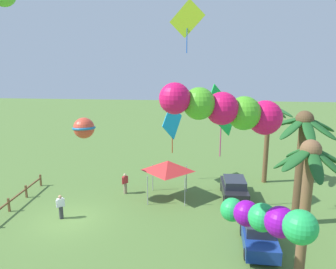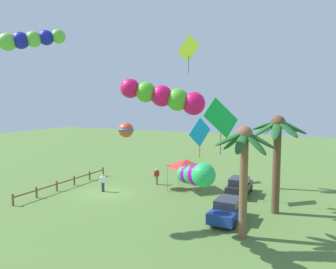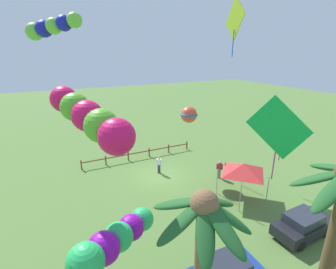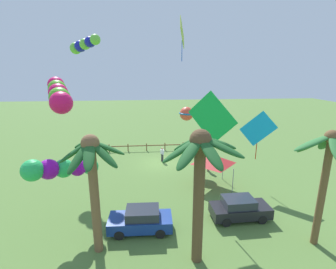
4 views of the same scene
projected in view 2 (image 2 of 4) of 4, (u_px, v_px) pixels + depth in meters
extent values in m
plane|color=#567A38|center=(107.00, 193.00, 28.40)|extent=(120.00, 120.00, 0.00)
cylinder|color=brown|center=(243.00, 186.00, 18.65)|extent=(0.48, 0.48, 6.21)
ellipsoid|color=#1E5623|center=(241.00, 143.00, 17.68)|extent=(1.75, 0.59, 1.30)
ellipsoid|color=#1E5623|center=(255.00, 143.00, 17.76)|extent=(1.33, 1.74, 1.37)
ellipsoid|color=#1E5623|center=(260.00, 140.00, 18.11)|extent=(0.75, 1.88, 1.14)
ellipsoid|color=#1E5623|center=(253.00, 141.00, 18.85)|extent=(1.74, 1.29, 1.38)
ellipsoid|color=#1E5623|center=(243.00, 138.00, 19.23)|extent=(1.90, 1.11, 1.16)
ellipsoid|color=#1E5623|center=(234.00, 141.00, 18.97)|extent=(1.18, 1.74, 1.41)
ellipsoid|color=#1E5623|center=(230.00, 139.00, 18.18)|extent=(1.59, 1.82, 0.99)
sphere|color=brown|center=(245.00, 134.00, 18.35)|extent=(0.91, 0.91, 0.91)
cylinder|color=brown|center=(278.00, 155.00, 29.49)|extent=(0.39, 0.39, 6.39)
ellipsoid|color=#2D7033|center=(277.00, 125.00, 28.42)|extent=(2.01, 0.77, 1.08)
ellipsoid|color=#2D7033|center=(289.00, 125.00, 28.51)|extent=(1.32, 2.03, 1.10)
ellipsoid|color=#2D7033|center=(289.00, 126.00, 29.21)|extent=(1.26, 1.88, 1.40)
ellipsoid|color=#2D7033|center=(280.00, 124.00, 30.04)|extent=(1.94, 0.70, 1.23)
ellipsoid|color=#2D7033|center=(271.00, 126.00, 29.84)|extent=(1.23, 1.85, 1.46)
ellipsoid|color=#2D7033|center=(272.00, 127.00, 29.07)|extent=(1.51, 1.73, 1.50)
sphere|color=brown|center=(280.00, 120.00, 29.18)|extent=(0.74, 0.74, 0.74)
cylinder|color=brown|center=(276.00, 168.00, 22.86)|extent=(0.55, 0.55, 6.58)
ellipsoid|color=#1E5623|center=(276.00, 130.00, 21.77)|extent=(1.94, 0.61, 1.41)
ellipsoid|color=#1E5623|center=(288.00, 129.00, 21.71)|extent=(1.80, 1.90, 1.25)
ellipsoid|color=#1E5623|center=(292.00, 127.00, 22.38)|extent=(1.07, 2.14, 1.15)
ellipsoid|color=#1E5623|center=(286.00, 125.00, 23.16)|extent=(2.14, 1.53, 0.99)
ellipsoid|color=#1E5623|center=(276.00, 125.00, 23.55)|extent=(2.19, 1.14, 1.02)
ellipsoid|color=#1E5623|center=(265.00, 125.00, 23.28)|extent=(1.31, 2.19, 1.00)
ellipsoid|color=#1E5623|center=(265.00, 129.00, 22.45)|extent=(1.59, 1.98, 1.34)
sphere|color=brown|center=(278.00, 123.00, 22.54)|extent=(1.05, 1.05, 1.05)
cube|color=brown|center=(103.00, 171.00, 35.09)|extent=(0.12, 0.12, 0.95)
cube|color=brown|center=(90.00, 176.00, 33.02)|extent=(0.12, 0.12, 0.95)
cube|color=brown|center=(74.00, 181.00, 30.95)|extent=(0.12, 0.12, 0.95)
cube|color=brown|center=(57.00, 186.00, 28.88)|extent=(0.12, 0.12, 0.95)
cube|color=brown|center=(36.00, 192.00, 26.81)|extent=(0.12, 0.12, 0.95)
cube|color=brown|center=(13.00, 200.00, 24.74)|extent=(0.12, 0.12, 0.95)
cube|color=brown|center=(66.00, 181.00, 29.90)|extent=(11.60, 0.09, 0.11)
cube|color=navy|center=(228.00, 212.00, 21.60)|extent=(3.96, 1.84, 0.70)
cube|color=#282D38|center=(228.00, 202.00, 21.67)|extent=(2.08, 1.57, 0.56)
cylinder|color=black|center=(234.00, 224.00, 20.20)|extent=(0.61, 0.20, 0.60)
cylinder|color=black|center=(210.00, 220.00, 20.92)|extent=(0.61, 0.20, 0.60)
cylinder|color=black|center=(243.00, 213.00, 22.34)|extent=(0.61, 0.20, 0.60)
cylinder|color=black|center=(222.00, 209.00, 23.06)|extent=(0.61, 0.20, 0.60)
cube|color=black|center=(239.00, 188.00, 27.89)|extent=(3.94, 1.79, 0.70)
cube|color=#282D38|center=(239.00, 181.00, 27.69)|extent=(2.06, 1.54, 0.56)
cylinder|color=black|center=(233.00, 187.00, 29.34)|extent=(0.60, 0.19, 0.60)
cylinder|color=black|center=(251.00, 189.00, 28.71)|extent=(0.60, 0.19, 0.60)
cylinder|color=black|center=(227.00, 193.00, 27.14)|extent=(0.60, 0.19, 0.60)
cylinder|color=black|center=(246.00, 196.00, 26.51)|extent=(0.60, 0.19, 0.60)
cylinder|color=gray|center=(157.00, 180.00, 31.30)|extent=(0.26, 0.26, 0.84)
cube|color=#B72D33|center=(157.00, 173.00, 31.23)|extent=(0.44, 0.43, 0.54)
sphere|color=beige|center=(157.00, 170.00, 31.20)|extent=(0.21, 0.21, 0.21)
cylinder|color=#B72D33|center=(154.00, 174.00, 31.15)|extent=(0.09, 0.09, 0.52)
cylinder|color=#B72D33|center=(159.00, 174.00, 31.33)|extent=(0.09, 0.09, 0.52)
cylinder|color=#38383D|center=(103.00, 187.00, 28.75)|extent=(0.26, 0.26, 0.84)
cube|color=silver|center=(103.00, 180.00, 28.68)|extent=(0.41, 0.44, 0.54)
sphere|color=#A37556|center=(103.00, 176.00, 28.64)|extent=(0.21, 0.21, 0.21)
cylinder|color=silver|center=(105.00, 180.00, 28.73)|extent=(0.09, 0.09, 0.52)
cylinder|color=silver|center=(100.00, 180.00, 28.64)|extent=(0.09, 0.09, 0.52)
cylinder|color=#9E9EA3|center=(179.00, 174.00, 31.14)|extent=(0.06, 0.06, 2.10)
cylinder|color=#9E9EA3|center=(167.00, 180.00, 28.79)|extent=(0.06, 0.06, 2.10)
cylinder|color=#9E9EA3|center=(204.00, 177.00, 30.03)|extent=(0.06, 0.06, 2.10)
cylinder|color=#9E9EA3|center=(194.00, 183.00, 27.69)|extent=(0.06, 0.06, 2.10)
pyramid|color=red|center=(186.00, 163.00, 29.27)|extent=(2.86, 2.86, 0.75)
sphere|color=green|center=(204.00, 175.00, 15.91)|extent=(1.23, 1.23, 1.23)
sphere|color=purple|center=(198.00, 175.00, 16.74)|extent=(1.18, 1.18, 1.18)
sphere|color=green|center=(193.00, 175.00, 17.57)|extent=(1.13, 1.13, 1.13)
sphere|color=purple|center=(189.00, 175.00, 18.40)|extent=(1.08, 1.08, 1.08)
sphere|color=green|center=(185.00, 174.00, 19.23)|extent=(1.03, 1.03, 1.03)
cube|color=#14A9E4|center=(200.00, 132.00, 32.31)|extent=(2.72, 1.39, 2.94)
cylinder|color=#B11F0B|center=(200.00, 149.00, 32.48)|extent=(0.06, 0.06, 1.95)
sphere|color=#E7125B|center=(194.00, 103.00, 17.44)|extent=(1.29, 1.29, 1.29)
sphere|color=#51B627|center=(178.00, 100.00, 17.48)|extent=(1.24, 1.24, 1.24)
sphere|color=#E7125B|center=(162.00, 96.00, 17.52)|extent=(1.18, 1.18, 1.18)
sphere|color=#51B627|center=(146.00, 92.00, 17.56)|extent=(1.13, 1.13, 1.13)
sphere|color=#E7125B|center=(130.00, 88.00, 17.60)|extent=(1.08, 1.08, 1.08)
cube|color=green|center=(221.00, 118.00, 26.13)|extent=(2.76, 2.19, 3.35)
cylinder|color=#BC3675|center=(221.00, 142.00, 26.32)|extent=(0.07, 0.07, 2.25)
sphere|color=#6CCD3C|center=(7.00, 42.00, 20.40)|extent=(1.13, 1.13, 1.13)
sphere|color=#181EAD|center=(21.00, 40.00, 20.68)|extent=(1.09, 1.09, 1.09)
sphere|color=#6CCD3C|center=(34.00, 39.00, 20.97)|extent=(1.04, 1.04, 1.04)
sphere|color=#181EAD|center=(46.00, 38.00, 21.25)|extent=(1.00, 1.00, 1.00)
sphere|color=#6CCD3C|center=(58.00, 36.00, 21.54)|extent=(0.95, 0.95, 0.95)
cube|color=#A9CD24|center=(189.00, 49.00, 25.01)|extent=(0.57, 2.05, 2.09)
cylinder|color=blue|center=(188.00, 64.00, 25.13)|extent=(0.05, 0.05, 1.37)
sphere|color=#E54A34|center=(126.00, 130.00, 30.08)|extent=(1.42, 1.42, 1.42)
torus|color=#2070AB|center=(126.00, 130.00, 30.08)|extent=(2.13, 2.12, 0.30)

